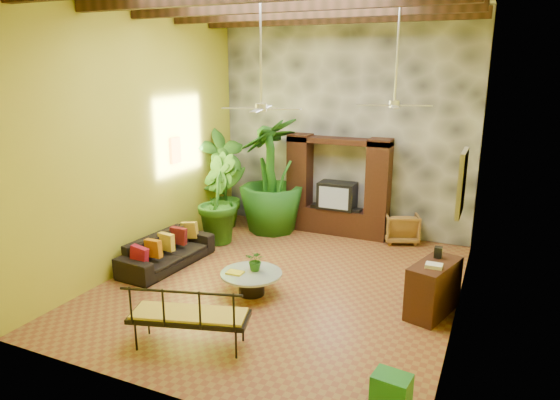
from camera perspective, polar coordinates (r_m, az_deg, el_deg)
The scene contains 22 objects.
ground at distance 9.25m, azimuth 0.28°, elevation -9.48°, with size 7.00×7.00×0.00m, color brown.
back_wall at distance 11.77m, azimuth 7.36°, elevation 8.42°, with size 6.00×0.02×5.00m, color gold.
left_wall at distance 10.11m, azimuth -15.53°, elevation 6.90°, with size 0.02×7.00×5.00m, color gold.
right_wall at distance 7.81m, azimuth 20.89°, elevation 4.15°, with size 0.02×7.00×5.00m, color gold.
stone_accent_wall at distance 11.71m, azimuth 7.27°, elevation 8.39°, with size 5.98×0.10×4.98m, color #3F4148.
ceiling_beams at distance 8.46m, azimuth 0.32°, elevation 21.42°, with size 5.95×5.36×0.22m.
entertainment_center at distance 11.71m, azimuth 6.58°, elevation 0.76°, with size 2.40×0.55×2.30m.
ceiling_fan_front at distance 8.15m, azimuth -2.18°, elevation 11.95°, with size 1.28×1.28×1.86m.
ceiling_fan_back at distance 9.08m, azimuth 13.00°, elevation 11.91°, with size 1.28×1.28×1.86m.
wall_art_mask at distance 10.92m, azimuth -11.88°, elevation 5.58°, with size 0.06×0.32×0.55m, color #BF8816.
wall_art_painting at distance 7.26m, azimuth 20.08°, elevation 1.84°, with size 0.06×0.70×0.90m, color #246284.
sofa at distance 10.15m, azimuth -12.80°, elevation -5.72°, with size 2.08×0.81×0.61m, color black.
wicker_armchair at distance 11.55m, azimuth 13.64°, elevation -3.02°, with size 0.72×0.74×0.68m, color olive.
tall_plant_a at distance 12.09m, azimuth -6.50°, elevation 2.35°, with size 1.26×0.85×2.39m, color #2C661A.
tall_plant_b at distance 11.16m, azimuth -7.23°, elevation 0.15°, with size 1.09×0.88×1.98m, color #225817.
tall_plant_c at distance 11.70m, azimuth -0.95°, elevation 2.83°, with size 1.52×1.52×2.72m, color #1C5516.
coffee_table at distance 8.76m, azimuth -3.29°, elevation -9.13°, with size 1.07×1.07×0.40m.
centerpiece_plant at distance 8.71m, azimuth -2.77°, elevation -6.91°, with size 0.33×0.29×0.37m, color #235A17.
yellow_tray at distance 8.68m, azimuth -5.17°, elevation -8.27°, with size 0.28×0.20×0.03m, color yellow.
iron_bench at distance 7.19m, azimuth -10.67°, elevation -12.68°, with size 1.77×1.06×0.57m.
side_console at distance 8.40m, azimuth 17.13°, elevation -9.62°, with size 0.49×1.08×0.86m, color #341610.
green_bin at distance 6.37m, azimuth 12.60°, elevation -20.39°, with size 0.43×0.32×0.38m, color #1C6B1F.
Camera 1 is at (3.44, -7.68, 3.86)m, focal length 32.00 mm.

